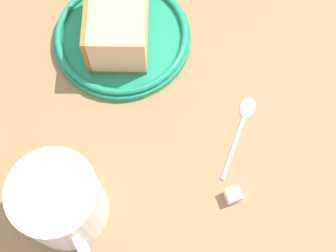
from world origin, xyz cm
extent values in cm
cube|color=#936D47|center=(0.00, 0.00, -1.63)|extent=(142.27, 142.27, 3.26)
cylinder|color=#1E8C66|center=(-7.68, -5.91, 0.52)|extent=(18.33, 18.33, 1.05)
torus|color=#1E8C66|center=(-7.68, -5.91, 1.48)|extent=(17.74, 17.74, 0.87)
cube|color=#9E662D|center=(-7.68, -5.91, 1.35)|extent=(12.53, 9.11, 0.60)
cube|color=#EAB27F|center=(-7.68, -5.91, 4.78)|extent=(12.53, 9.11, 6.26)
cube|color=#9E662D|center=(-6.90, -9.58, 4.78)|extent=(11.23, 2.94, 6.26)
cylinder|color=white|center=(16.08, -6.22, 4.85)|extent=(9.39, 9.39, 9.70)
cylinder|color=black|center=(16.08, -6.22, 7.78)|extent=(8.27, 8.27, 0.40)
torus|color=white|center=(19.60, -3.11, 4.85)|extent=(4.52, 4.15, 5.20)
ellipsoid|color=silver|center=(-1.53, 12.12, 0.40)|extent=(3.26, 2.41, 0.80)
cylinder|color=silver|center=(4.23, 11.28, 0.25)|extent=(8.62, 1.74, 0.50)
cube|color=white|center=(10.25, 12.18, 0.85)|extent=(2.33, 2.33, 1.69)
camera|label=1|loc=(24.20, 7.52, 55.75)|focal=50.91mm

